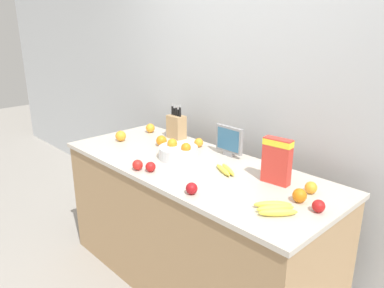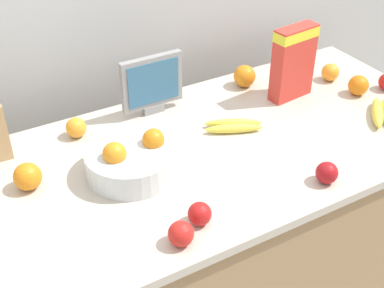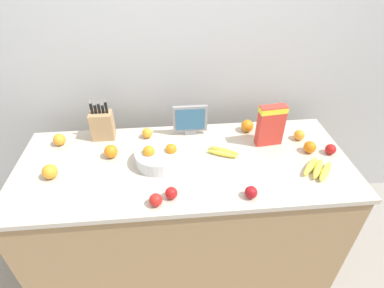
{
  "view_description": "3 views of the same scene",
  "coord_description": "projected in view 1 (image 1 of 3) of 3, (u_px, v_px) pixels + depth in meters",
  "views": [
    {
      "loc": [
        1.69,
        -1.61,
        1.83
      ],
      "look_at": [
        -0.01,
        0.01,
        1.05
      ],
      "focal_mm": 35.0,
      "sensor_mm": 36.0,
      "label": 1
    },
    {
      "loc": [
        -0.64,
        -1.2,
        1.91
      ],
      "look_at": [
        0.03,
        -0.04,
        0.99
      ],
      "focal_mm": 50.0,
      "sensor_mm": 36.0,
      "label": 2
    },
    {
      "loc": [
        -0.08,
        -1.39,
        2.08
      ],
      "look_at": [
        0.05,
        -0.01,
        1.05
      ],
      "focal_mm": 28.0,
      "sensor_mm": 36.0,
      "label": 3
    }
  ],
  "objects": [
    {
      "name": "wall_back",
      "position": [
        253.0,
        95.0,
        2.79
      ],
      "size": [
        9.0,
        0.06,
        2.6
      ],
      "color": "silver",
      "rests_on": "ground_plane"
    },
    {
      "name": "counter",
      "position": [
        193.0,
        224.0,
        2.65
      ],
      "size": [
        2.02,
        0.81,
        0.91
      ],
      "color": "tan",
      "rests_on": "ground_plane"
    },
    {
      "name": "knife_block",
      "position": [
        176.0,
        126.0,
        3.03
      ],
      "size": [
        0.14,
        0.1,
        0.29
      ],
      "color": "tan",
      "rests_on": "counter"
    },
    {
      "name": "orange_front_left",
      "position": [
        161.0,
        141.0,
        2.86
      ],
      "size": [
        0.08,
        0.08,
        0.08
      ],
      "primitive_type": "sphere",
      "color": "orange",
      "rests_on": "counter"
    },
    {
      "name": "small_monitor",
      "position": [
        229.0,
        140.0,
        2.62
      ],
      "size": [
        0.23,
        0.03,
        0.22
      ],
      "color": "gray",
      "rests_on": "counter"
    },
    {
      "name": "apple_leftmost",
      "position": [
        151.0,
        167.0,
        2.37
      ],
      "size": [
        0.07,
        0.07,
        0.07
      ],
      "primitive_type": "sphere",
      "color": "red",
      "rests_on": "counter"
    },
    {
      "name": "apple_middle",
      "position": [
        319.0,
        206.0,
        1.87
      ],
      "size": [
        0.07,
        0.07,
        0.07
      ],
      "primitive_type": "sphere",
      "color": "red",
      "rests_on": "counter"
    },
    {
      "name": "ground_plane",
      "position": [
        193.0,
        278.0,
        2.79
      ],
      "size": [
        14.0,
        14.0,
        0.0
      ],
      "primitive_type": "plane",
      "color": "gray"
    },
    {
      "name": "cereal_box",
      "position": [
        277.0,
        159.0,
        2.17
      ],
      "size": [
        0.18,
        0.08,
        0.27
      ],
      "rotation": [
        0.0,
        0.0,
        0.11
      ],
      "color": "red",
      "rests_on": "counter"
    },
    {
      "name": "banana_bunch_right",
      "position": [
        226.0,
        170.0,
        2.37
      ],
      "size": [
        0.21,
        0.14,
        0.03
      ],
      "rotation": [
        0.0,
        0.0,
        5.75
      ],
      "color": "yellow",
      "rests_on": "counter"
    },
    {
      "name": "orange_near_bowl",
      "position": [
        199.0,
        143.0,
        2.84
      ],
      "size": [
        0.07,
        0.07,
        0.07
      ],
      "primitive_type": "sphere",
      "color": "orange",
      "rests_on": "counter"
    },
    {
      "name": "orange_back_center",
      "position": [
        276.0,
        165.0,
        2.37
      ],
      "size": [
        0.09,
        0.09,
        0.09
      ],
      "primitive_type": "sphere",
      "color": "orange",
      "rests_on": "counter"
    },
    {
      "name": "fruit_bowl",
      "position": [
        178.0,
        152.0,
        2.6
      ],
      "size": [
        0.27,
        0.27,
        0.13
      ],
      "color": "silver",
      "rests_on": "counter"
    },
    {
      "name": "apple_front",
      "position": [
        192.0,
        188.0,
        2.06
      ],
      "size": [
        0.07,
        0.07,
        0.07
      ],
      "primitive_type": "sphere",
      "color": "#A31419",
      "rests_on": "counter"
    },
    {
      "name": "orange_by_cereal",
      "position": [
        300.0,
        195.0,
        1.97
      ],
      "size": [
        0.08,
        0.08,
        0.08
      ],
      "primitive_type": "sphere",
      "color": "orange",
      "rests_on": "counter"
    },
    {
      "name": "apple_rightmost",
      "position": [
        138.0,
        165.0,
        2.4
      ],
      "size": [
        0.07,
        0.07,
        0.07
      ],
      "primitive_type": "sphere",
      "color": "red",
      "rests_on": "counter"
    },
    {
      "name": "orange_front_right",
      "position": [
        150.0,
        128.0,
        3.21
      ],
      "size": [
        0.08,
        0.08,
        0.08
      ],
      "primitive_type": "sphere",
      "color": "orange",
      "rests_on": "counter"
    },
    {
      "name": "banana_bunch_left",
      "position": [
        275.0,
        208.0,
        1.87
      ],
      "size": [
        0.23,
        0.22,
        0.04
      ],
      "rotation": [
        0.0,
        0.0,
        4.06
      ],
      "color": "yellow",
      "rests_on": "counter"
    },
    {
      "name": "orange_mid_left",
      "position": [
        311.0,
        188.0,
        2.07
      ],
      "size": [
        0.07,
        0.07,
        0.07
      ],
      "primitive_type": "sphere",
      "color": "orange",
      "rests_on": "counter"
    },
    {
      "name": "orange_front_center",
      "position": [
        121.0,
        136.0,
        2.97
      ],
      "size": [
        0.08,
        0.08,
        0.08
      ],
      "primitive_type": "sphere",
      "color": "orange",
      "rests_on": "counter"
    }
  ]
}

